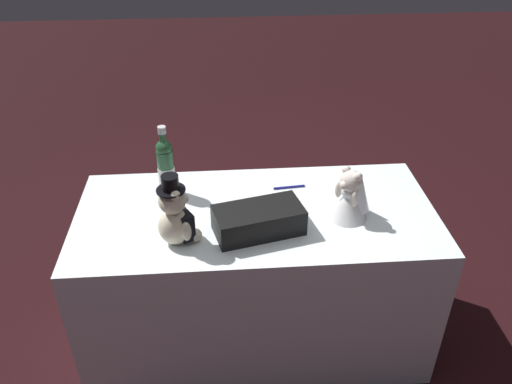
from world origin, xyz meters
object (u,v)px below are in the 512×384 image
teddy_bear_bride (352,196)px  teddy_bear_groom (176,217)px  signing_pen (290,187)px  gift_case_black (259,220)px  champagne_bottle (166,166)px

teddy_bear_bride → teddy_bear_groom: bearing=-170.4°
teddy_bear_groom → teddy_bear_bride: (0.70, 0.12, -0.02)m
signing_pen → gift_case_black: gift_case_black is taller
teddy_bear_groom → teddy_bear_bride: bearing=9.6°
teddy_bear_groom → gift_case_black: bearing=7.4°
champagne_bottle → signing_pen: bearing=0.0°
teddy_bear_bride → signing_pen: (-0.22, 0.23, -0.09)m
teddy_bear_groom → signing_pen: bearing=35.8°
teddy_bear_bride → gift_case_black: 0.39m
champagne_bottle → teddy_bear_bride: bearing=-16.7°
champagne_bottle → gift_case_black: bearing=-39.0°
gift_case_black → champagne_bottle: bearing=141.0°
teddy_bear_groom → gift_case_black: size_ratio=0.79×
signing_pen → gift_case_black: 0.35m
champagne_bottle → gift_case_black: (0.38, -0.31, -0.08)m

